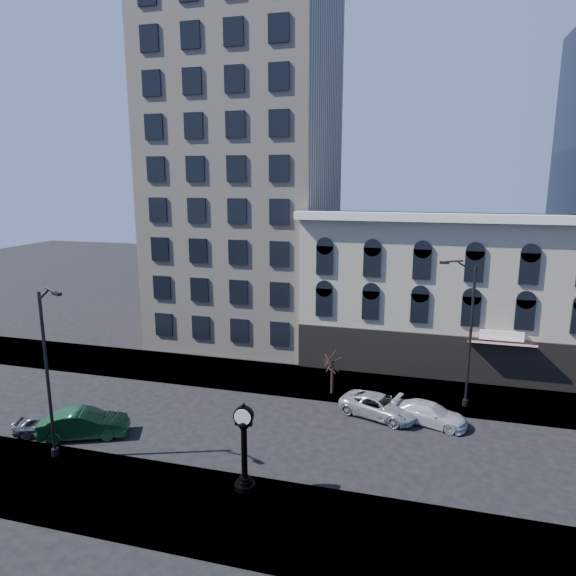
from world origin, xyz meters
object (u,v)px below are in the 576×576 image
(car_near_a, at_px, (49,423))
(street_clock, at_px, (244,451))
(car_near_b, at_px, (84,424))
(street_lamp_near, at_px, (49,329))

(car_near_a, bearing_deg, street_clock, -121.02)
(car_near_a, distance_m, car_near_b, 2.27)
(street_lamp_near, relative_size, car_near_a, 2.50)
(street_clock, xyz_separation_m, street_lamp_near, (-10.35, -0.18, 5.30))
(street_lamp_near, distance_m, car_near_b, 7.18)
(street_clock, height_order, car_near_a, street_clock)
(street_lamp_near, height_order, car_near_b, street_lamp_near)
(street_lamp_near, bearing_deg, car_near_a, 163.20)
(car_near_a, height_order, car_near_b, car_near_b)
(street_clock, xyz_separation_m, car_near_b, (-10.95, 2.56, -1.31))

